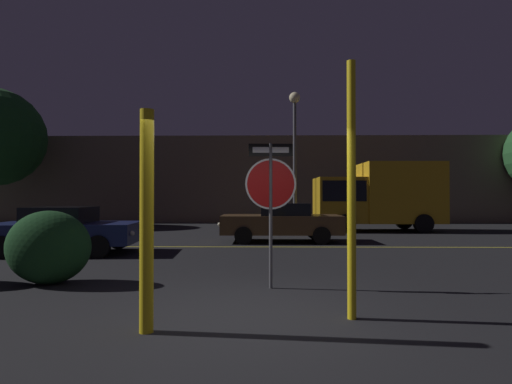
# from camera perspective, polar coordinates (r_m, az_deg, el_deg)

# --- Properties ---
(ground_plane) EXTENTS (260.00, 260.00, 0.00)m
(ground_plane) POSITION_cam_1_polar(r_m,az_deg,el_deg) (5.49, -1.07, -17.60)
(ground_plane) COLOR black
(road_center_stripe) EXTENTS (42.59, 0.12, 0.01)m
(road_center_stripe) POSITION_cam_1_polar(r_m,az_deg,el_deg) (12.81, 0.08, -7.84)
(road_center_stripe) COLOR gold
(road_center_stripe) RESTS_ON ground_plane
(stop_sign) EXTENTS (0.89, 0.06, 2.53)m
(stop_sign) POSITION_cam_1_polar(r_m,az_deg,el_deg) (6.98, 2.12, 0.84)
(stop_sign) COLOR #4C4C51
(stop_sign) RESTS_ON ground_plane
(yellow_pole_left) EXTENTS (0.16, 0.16, 2.63)m
(yellow_pole_left) POSITION_cam_1_polar(r_m,az_deg,el_deg) (4.89, -15.35, -3.95)
(yellow_pole_left) COLOR yellow
(yellow_pole_left) RESTS_ON ground_plane
(yellow_pole_right) EXTENTS (0.11, 0.11, 3.39)m
(yellow_pole_right) POSITION_cam_1_polar(r_m,az_deg,el_deg) (5.38, 13.48, 0.38)
(yellow_pole_right) COLOR yellow
(yellow_pole_right) RESTS_ON ground_plane
(hedge_bush_1) EXTENTS (1.53, 1.02, 1.34)m
(hedge_bush_1) POSITION_cam_1_polar(r_m,az_deg,el_deg) (8.28, -27.51, -7.02)
(hedge_bush_1) COLOR #19421E
(hedge_bush_1) RESTS_ON ground_plane
(passing_car_2) EXTENTS (4.13, 2.26, 1.31)m
(passing_car_2) POSITION_cam_1_polar(r_m,az_deg,el_deg) (12.50, -25.65, -4.87)
(passing_car_2) COLOR navy
(passing_car_2) RESTS_ON ground_plane
(passing_car_3) EXTENTS (4.32, 1.96, 1.37)m
(passing_car_3) POSITION_cam_1_polar(r_m,az_deg,el_deg) (14.27, 3.67, -4.29)
(passing_car_3) COLOR brown
(passing_car_3) RESTS_ON ground_plane
(delivery_truck) EXTENTS (5.71, 2.68, 3.18)m
(delivery_truck) POSITION_cam_1_polar(r_m,az_deg,el_deg) (19.51, 16.87, -0.43)
(delivery_truck) COLOR gold
(delivery_truck) RESTS_ON ground_plane
(street_lamp) EXTENTS (0.52, 0.52, 6.57)m
(street_lamp) POSITION_cam_1_polar(r_m,az_deg,el_deg) (19.20, 5.55, 8.34)
(street_lamp) COLOR #4C4C51
(street_lamp) RESTS_ON ground_plane
(building_backdrop) EXTENTS (36.25, 4.17, 5.37)m
(building_backdrop) POSITION_cam_1_polar(r_m,az_deg,el_deg) (26.58, -3.48, 1.65)
(building_backdrop) COLOR #6B5B4C
(building_backdrop) RESTS_ON ground_plane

